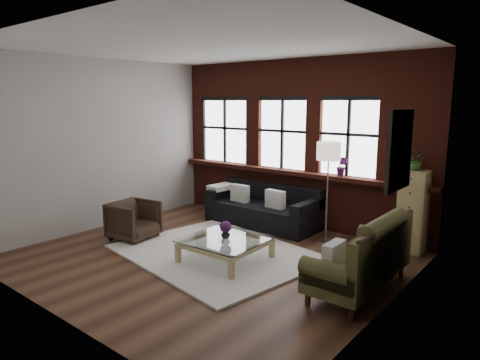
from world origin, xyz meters
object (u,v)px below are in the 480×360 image
Objects in this scene: dark_sofa at (262,205)px; coffee_table at (226,250)px; armchair at (134,220)px; vase at (226,234)px; drawer_chest at (413,211)px; vintage_settee at (360,253)px; floor_lamp at (327,189)px.

dark_sofa is 1.97× the size of coffee_table.
dark_sofa is 2.06m from coffee_table.
armchair is 5.18× the size of vase.
vase is at bearing -132.16° from drawer_chest.
drawer_chest is (2.75, 0.33, 0.26)m from dark_sofa.
coffee_table is 0.85× the size of drawer_chest.
vintage_settee is 0.98× the size of floor_lamp.
vintage_settee is 2.01m from vase.
dark_sofa is 2.05m from vase.
floor_lamp reaches higher than vase.
drawer_chest reaches higher than armchair.
drawer_chest reaches higher than vintage_settee.
coffee_table is 3.07m from drawer_chest.
armchair is (-1.26, -2.11, -0.06)m from dark_sofa.
armchair is at bearing -148.64° from drawer_chest.
armchair reaches higher than coffee_table.
vintage_settee is 1.92m from drawer_chest.
dark_sofa is 1.57m from floor_lamp.
armchair is 4.70m from drawer_chest.
drawer_chest reaches higher than coffee_table.
vintage_settee is 3.99m from armchair.
armchair is 0.40× the size of floor_lamp.
dark_sofa is at bearing 149.47° from vintage_settee.
vintage_settee reaches higher than coffee_table.
floor_lamp reaches higher than drawer_chest.
floor_lamp is at bearing -5.81° from dark_sofa.
vintage_settee is 1.39× the size of drawer_chest.
drawer_chest is 0.71× the size of floor_lamp.
coffee_table is 0.26m from vase.
coffee_table is at bearing -92.02° from armchair.
vintage_settee reaches higher than vase.
dark_sofa reaches higher than vase.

